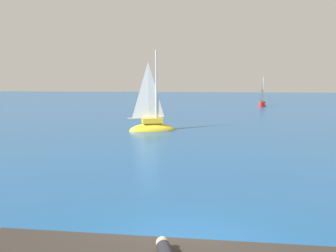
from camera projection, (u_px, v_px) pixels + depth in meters
name	position (u px, v px, depth m)	size (l,w,h in m)	color
ground_plane	(186.00, 250.00, 9.01)	(160.00, 160.00, 0.00)	navy
sailboat_near	(152.00, 126.00, 27.85)	(3.50, 2.10, 6.32)	yellow
sailboat_far	(262.00, 105.00, 48.92)	(1.60, 2.23, 4.05)	red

